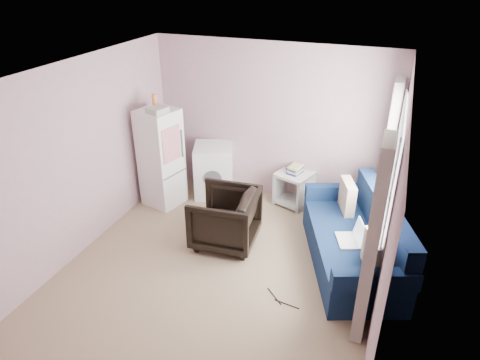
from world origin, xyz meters
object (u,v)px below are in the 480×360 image
object	(u,v)px
side_table	(294,186)
sofa	(357,243)
fridge	(161,158)
washing_machine	(214,169)
armchair	(225,216)

from	to	relation	value
side_table	sofa	world-z (taller)	sofa
side_table	sofa	size ratio (longest dim) A/B	0.30
fridge	washing_machine	size ratio (longest dim) A/B	2.05
sofa	armchair	bearing A→B (deg)	163.38
armchair	side_table	bearing A→B (deg)	150.28
fridge	sofa	world-z (taller)	fridge
fridge	side_table	size ratio (longest dim) A/B	2.61
washing_machine	sofa	distance (m)	2.68
fridge	sofa	bearing A→B (deg)	4.12
fridge	sofa	xyz separation A→B (m)	(3.10, -0.54, -0.46)
side_table	washing_machine	bearing A→B (deg)	-173.40
washing_machine	side_table	bearing A→B (deg)	-13.74
armchair	sofa	size ratio (longest dim) A/B	0.38
armchair	side_table	distance (m)	1.51
fridge	side_table	bearing A→B (deg)	33.38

